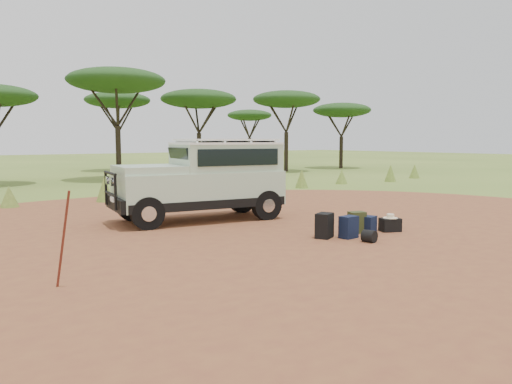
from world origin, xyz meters
TOP-DOWN VIEW (x-y plane):
  - ground at (0.00, 0.00)m, footprint 140.00×140.00m
  - dirt_clearing at (0.00, 0.00)m, footprint 23.00×23.00m
  - grass_fringe at (0.12, 8.67)m, footprint 36.60×1.60m
  - acacia_treeline at (0.75, 19.81)m, footprint 46.70×13.20m
  - safari_vehicle at (0.81, 3.26)m, footprint 4.75×2.47m
  - walking_staff at (-4.09, -1.00)m, footprint 0.19×0.34m
  - backpack_black at (1.65, -0.54)m, footprint 0.50×0.45m
  - backpack_navy at (2.07, -0.87)m, footprint 0.40×0.30m
  - backpack_olive at (2.66, -0.58)m, footprint 0.44×0.37m
  - duffel_navy at (2.91, -0.72)m, footprint 0.42×0.36m
  - hard_case at (3.48, -0.89)m, footprint 0.55×0.48m
  - stuff_sack at (2.10, -1.44)m, footprint 0.31×0.31m
  - safari_hat at (3.48, -0.89)m, footprint 0.35×0.35m

SIDE VIEW (x-z plane):
  - ground at x=0.00m, z-range 0.00..0.00m
  - dirt_clearing at x=0.00m, z-range 0.00..0.01m
  - stuff_sack at x=2.10m, z-range 0.00..0.27m
  - hard_case at x=3.48m, z-range 0.00..0.32m
  - duffel_navy at x=2.91m, z-range 0.00..0.40m
  - backpack_navy at x=2.07m, z-range 0.00..0.50m
  - backpack_olive at x=2.66m, z-range 0.00..0.51m
  - backpack_black at x=1.65m, z-range 0.00..0.56m
  - safari_hat at x=3.48m, z-range 0.31..0.41m
  - grass_fringe at x=0.12m, z-range -0.05..0.85m
  - walking_staff at x=-4.09m, z-range 0.00..1.46m
  - safari_vehicle at x=0.81m, z-range -0.04..2.17m
  - acacia_treeline at x=0.75m, z-range 1.74..8.00m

